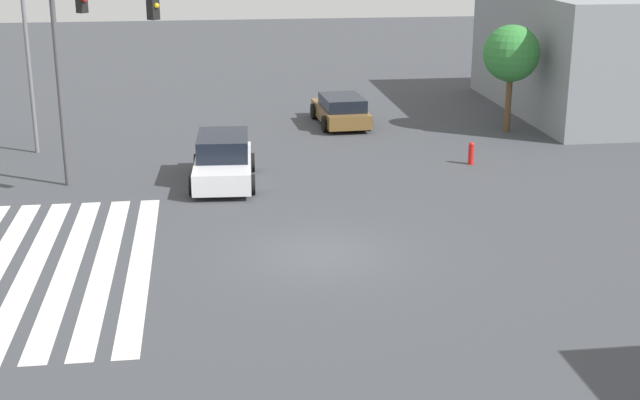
# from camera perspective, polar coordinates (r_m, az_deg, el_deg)

# --- Properties ---
(ground_plane) EXTENTS (121.98, 121.98, 0.00)m
(ground_plane) POSITION_cam_1_polar(r_m,az_deg,el_deg) (24.70, 0.00, -3.47)
(ground_plane) COLOR #3D3F44
(crosswalk_markings) EXTENTS (11.26, 5.35, 0.01)m
(crosswalk_markings) POSITION_cam_1_polar(r_m,az_deg,el_deg) (24.86, -16.89, -4.12)
(crosswalk_markings) COLOR silver
(crosswalk_markings) RESTS_ON ground_plane
(traffic_signal_mast) EXTENTS (3.73, 3.73, 7.14)m
(traffic_signal_mast) POSITION_cam_1_polar(r_m,az_deg,el_deg) (30.15, -14.94, 9.64)
(traffic_signal_mast) COLOR #47474C
(traffic_signal_mast) RESTS_ON ground_plane
(car_2) EXTENTS (4.54, 2.35, 1.35)m
(car_2) POSITION_cam_1_polar(r_m,az_deg,el_deg) (40.17, 1.36, 5.76)
(car_2) COLOR brown
(car_2) RESTS_ON ground_plane
(car_3) EXTENTS (4.74, 2.40, 1.65)m
(car_3) POSITION_cam_1_polar(r_m,az_deg,el_deg) (31.40, -6.22, 2.54)
(car_3) COLOR silver
(car_3) RESTS_ON ground_plane
(street_light_pole_b) EXTENTS (0.80, 0.36, 9.50)m
(street_light_pole_b) POSITION_cam_1_polar(r_m,az_deg,el_deg) (36.26, -18.44, 11.47)
(street_light_pole_b) COLOR slate
(street_light_pole_b) RESTS_ON ground_plane
(tree_corner_c) EXTENTS (2.42, 2.42, 4.62)m
(tree_corner_c) POSITION_cam_1_polar(r_m,az_deg,el_deg) (39.21, 12.15, 9.13)
(tree_corner_c) COLOR brown
(tree_corner_c) RESTS_ON ground_plane
(fire_hydrant) EXTENTS (0.22, 0.22, 0.86)m
(fire_hydrant) POSITION_cam_1_polar(r_m,az_deg,el_deg) (34.11, 9.66, 2.97)
(fire_hydrant) COLOR red
(fire_hydrant) RESTS_ON ground_plane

